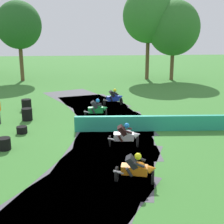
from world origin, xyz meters
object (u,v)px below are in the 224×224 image
(tire_stack_mid_a, at_px, (4,144))
(tire_stack_far, at_px, (27,114))
(motorcycle_fourth_blue, at_px, (114,98))
(tire_stack_extra_a, at_px, (27,105))
(tire_stack_mid_b, at_px, (22,130))
(motorcycle_chase_white, at_px, (125,136))
(motorcycle_trailing_green, at_px, (97,109))
(motorcycle_lead_orange, at_px, (136,169))

(tire_stack_mid_a, distance_m, tire_stack_far, 5.21)
(motorcycle_fourth_blue, relative_size, tire_stack_extra_a, 2.11)
(tire_stack_mid_b, bearing_deg, tire_stack_extra_a, 96.51)
(motorcycle_chase_white, bearing_deg, tire_stack_mid_b, 152.94)
(motorcycle_chase_white, bearing_deg, motorcycle_trailing_green, 101.59)
(tire_stack_extra_a, bearing_deg, tire_stack_mid_b, -83.49)
(motorcycle_chase_white, height_order, motorcycle_fourth_blue, motorcycle_fourth_blue)
(motorcycle_chase_white, xyz_separation_m, tire_stack_far, (-5.71, 5.56, -0.24))
(motorcycle_fourth_blue, relative_size, tire_stack_mid_b, 2.80)
(motorcycle_trailing_green, bearing_deg, tire_stack_far, 178.96)
(tire_stack_far, bearing_deg, motorcycle_chase_white, -44.22)
(motorcycle_lead_orange, distance_m, motorcycle_fourth_blue, 12.86)
(motorcycle_fourth_blue, height_order, tire_stack_mid_a, motorcycle_fourth_blue)
(motorcycle_trailing_green, xyz_separation_m, tire_stack_extra_a, (-5.09, 2.95, -0.26))
(motorcycle_chase_white, distance_m, motorcycle_trailing_green, 5.59)
(tire_stack_mid_b, bearing_deg, tire_stack_far, 92.82)
(motorcycle_trailing_green, bearing_deg, motorcycle_lead_orange, -83.93)
(motorcycle_chase_white, xyz_separation_m, motorcycle_fourth_blue, (0.42, 9.03, 0.02))
(motorcycle_trailing_green, bearing_deg, motorcycle_chase_white, -78.41)
(motorcycle_fourth_blue, bearing_deg, motorcycle_trailing_green, -113.47)
(motorcycle_fourth_blue, relative_size, tire_stack_far, 2.11)
(motorcycle_chase_white, bearing_deg, motorcycle_lead_orange, -92.03)
(motorcycle_trailing_green, relative_size, tire_stack_far, 2.10)
(tire_stack_far, xyz_separation_m, tire_stack_extra_a, (-0.50, 2.87, -0.00))
(motorcycle_lead_orange, distance_m, tire_stack_far, 10.92)
(tire_stack_far, bearing_deg, motorcycle_trailing_green, -1.04)
(tire_stack_far, bearing_deg, tire_stack_mid_b, -87.18)
(tire_stack_extra_a, bearing_deg, motorcycle_trailing_green, -30.07)
(tire_stack_mid_b, xyz_separation_m, tire_stack_extra_a, (-0.64, 5.58, 0.20))
(tire_stack_mid_b, height_order, tire_stack_far, tire_stack_far)
(motorcycle_lead_orange, bearing_deg, motorcycle_trailing_green, 96.07)
(tire_stack_mid_a, height_order, tire_stack_extra_a, tire_stack_extra_a)
(motorcycle_chase_white, height_order, tire_stack_extra_a, motorcycle_chase_white)
(tire_stack_extra_a, bearing_deg, motorcycle_chase_white, -53.58)
(motorcycle_lead_orange, height_order, tire_stack_mid_a, motorcycle_lead_orange)
(motorcycle_chase_white, bearing_deg, tire_stack_extra_a, 126.42)
(motorcycle_chase_white, relative_size, tire_stack_mid_b, 2.82)
(motorcycle_chase_white, height_order, motorcycle_trailing_green, motorcycle_trailing_green)
(motorcycle_trailing_green, xyz_separation_m, tire_stack_mid_b, (-4.46, -2.63, -0.46))
(motorcycle_fourth_blue, distance_m, tire_stack_far, 7.05)
(tire_stack_mid_a, height_order, tire_stack_mid_b, tire_stack_mid_a)
(motorcycle_trailing_green, height_order, tire_stack_far, motorcycle_trailing_green)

